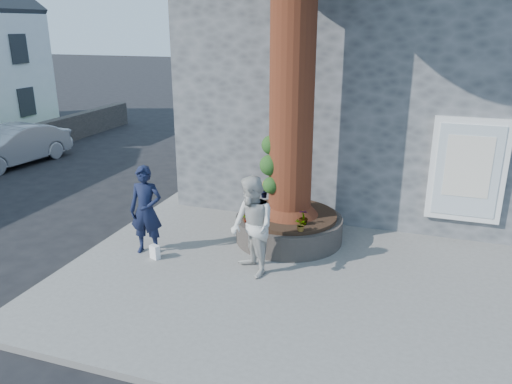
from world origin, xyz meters
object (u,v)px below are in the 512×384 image
(planter, at_px, (289,227))
(man, at_px, (146,210))
(woman, at_px, (252,227))
(car_silver, at_px, (12,146))

(planter, xyz_separation_m, man, (-2.57, -1.54, 0.62))
(man, distance_m, woman, 2.34)
(planter, bearing_deg, man, -149.05)
(man, xyz_separation_m, woman, (2.33, -0.20, 0.03))
(woman, height_order, car_silver, woman)
(man, xyz_separation_m, car_silver, (-8.03, 4.81, -0.37))
(planter, height_order, woman, woman)
(man, bearing_deg, car_silver, 139.41)
(planter, distance_m, car_silver, 11.09)
(woman, relative_size, car_silver, 0.47)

